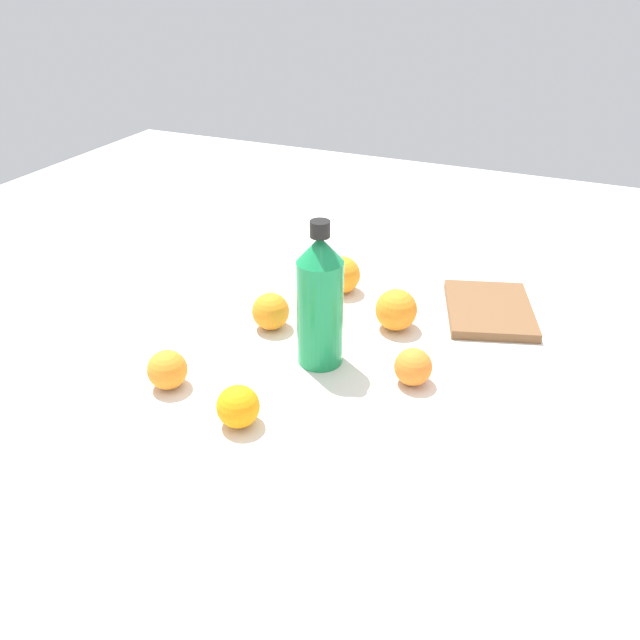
{
  "coord_description": "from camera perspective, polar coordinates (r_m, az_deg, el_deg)",
  "views": [
    {
      "loc": [
        -0.85,
        -0.41,
        0.62
      ],
      "look_at": [
        0.0,
        -0.04,
        0.08
      ],
      "focal_mm": 36.29,
      "sensor_mm": 36.0,
      "label": 1
    }
  ],
  "objects": [
    {
      "name": "water_bottle",
      "position": [
        1.05,
        0.0,
        1.73
      ],
      "size": [
        0.08,
        0.08,
        0.25
      ],
      "rotation": [
        0.0,
        0.0,
        0.5
      ],
      "color": "#198C4C",
      "rests_on": "ground_plane"
    },
    {
      "name": "orange_0",
      "position": [
        1.19,
        -4.37,
        0.77
      ],
      "size": [
        0.07,
        0.07,
        0.07
      ],
      "primitive_type": "sphere",
      "color": "orange",
      "rests_on": "ground_plane"
    },
    {
      "name": "orange_1",
      "position": [
        1.05,
        8.2,
        -4.14
      ],
      "size": [
        0.06,
        0.06,
        0.06
      ],
      "primitive_type": "sphere",
      "color": "orange",
      "rests_on": "ground_plane"
    },
    {
      "name": "ground_plane",
      "position": [
        1.13,
        -1.99,
        -3.08
      ],
      "size": [
        2.4,
        2.4,
        0.0
      ],
      "primitive_type": "plane",
      "color": "silver"
    },
    {
      "name": "orange_5",
      "position": [
        0.96,
        -7.33,
        -7.54
      ],
      "size": [
        0.06,
        0.06,
        0.06
      ],
      "primitive_type": "sphere",
      "color": "orange",
      "rests_on": "ground_plane"
    },
    {
      "name": "cutting_board",
      "position": [
        1.29,
        14.7,
        0.9
      ],
      "size": [
        0.25,
        0.21,
        0.02
      ],
      "primitive_type": "cube",
      "rotation": [
        0.0,
        0.0,
        0.31
      ],
      "color": "brown",
      "rests_on": "ground_plane"
    },
    {
      "name": "orange_3",
      "position": [
        1.31,
        1.92,
        4.0
      ],
      "size": [
        0.08,
        0.08,
        0.08
      ],
      "primitive_type": "sphere",
      "color": "orange",
      "rests_on": "ground_plane"
    },
    {
      "name": "orange_4",
      "position": [
        1.19,
        6.73,
        0.9
      ],
      "size": [
        0.08,
        0.08,
        0.08
      ],
      "primitive_type": "sphere",
      "color": "orange",
      "rests_on": "ground_plane"
    },
    {
      "name": "orange_2",
      "position": [
        1.06,
        -13.32,
        -4.29
      ],
      "size": [
        0.06,
        0.06,
        0.06
      ],
      "primitive_type": "sphere",
      "color": "orange",
      "rests_on": "ground_plane"
    }
  ]
}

